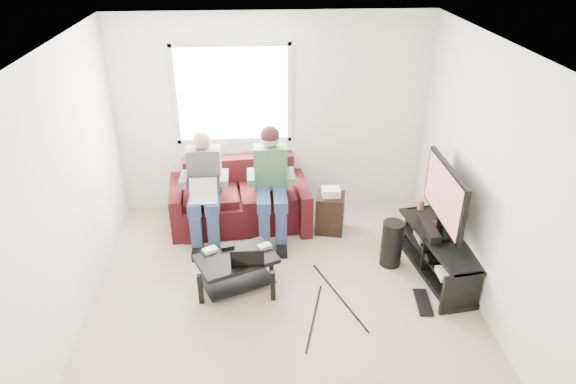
{
  "coord_description": "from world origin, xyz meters",
  "views": [
    {
      "loc": [
        -0.23,
        -4.03,
        3.54
      ],
      "look_at": [
        0.08,
        0.6,
        1.06
      ],
      "focal_mm": 32.0,
      "sensor_mm": 36.0,
      "label": 1
    }
  ],
  "objects_px": {
    "sofa": "(240,202)",
    "end_table": "(330,212)",
    "tv": "(445,196)",
    "subwoofer": "(392,244)",
    "coffee_table": "(237,266)",
    "tv_stand": "(439,256)"
  },
  "relations": [
    {
      "from": "tv_stand",
      "to": "subwoofer",
      "type": "xyz_separation_m",
      "value": [
        -0.49,
        0.19,
        0.07
      ]
    },
    {
      "from": "tv",
      "to": "subwoofer",
      "type": "relative_size",
      "value": 1.99
    },
    {
      "from": "tv",
      "to": "end_table",
      "type": "height_order",
      "value": "tv"
    },
    {
      "from": "tv_stand",
      "to": "end_table",
      "type": "bearing_deg",
      "value": 138.65
    },
    {
      "from": "tv_stand",
      "to": "tv",
      "type": "bearing_deg",
      "value": 91.47
    },
    {
      "from": "tv_stand",
      "to": "tv",
      "type": "distance_m",
      "value": 0.72
    },
    {
      "from": "subwoofer",
      "to": "tv_stand",
      "type": "bearing_deg",
      "value": -20.96
    },
    {
      "from": "sofa",
      "to": "subwoofer",
      "type": "height_order",
      "value": "sofa"
    },
    {
      "from": "tv_stand",
      "to": "subwoofer",
      "type": "bearing_deg",
      "value": 159.04
    },
    {
      "from": "tv_stand",
      "to": "end_table",
      "type": "xyz_separation_m",
      "value": [
        -1.09,
        0.96,
        0.06
      ]
    },
    {
      "from": "end_table",
      "to": "tv",
      "type": "bearing_deg",
      "value": -38.32
    },
    {
      "from": "sofa",
      "to": "tv_stand",
      "type": "height_order",
      "value": "sofa"
    },
    {
      "from": "tv",
      "to": "end_table",
      "type": "xyz_separation_m",
      "value": [
        -1.09,
        0.86,
        -0.65
      ]
    },
    {
      "from": "coffee_table",
      "to": "sofa",
      "type": "bearing_deg",
      "value": 89.5
    },
    {
      "from": "sofa",
      "to": "end_table",
      "type": "xyz_separation_m",
      "value": [
        1.14,
        -0.27,
        -0.04
      ]
    },
    {
      "from": "coffee_table",
      "to": "tv_stand",
      "type": "xyz_separation_m",
      "value": [
        2.24,
        0.14,
        -0.09
      ]
    },
    {
      "from": "coffee_table",
      "to": "tv_stand",
      "type": "relative_size",
      "value": 0.65
    },
    {
      "from": "sofa",
      "to": "tv",
      "type": "distance_m",
      "value": 2.57
    },
    {
      "from": "sofa",
      "to": "end_table",
      "type": "distance_m",
      "value": 1.17
    },
    {
      "from": "tv_stand",
      "to": "end_table",
      "type": "height_order",
      "value": "end_table"
    },
    {
      "from": "coffee_table",
      "to": "subwoofer",
      "type": "distance_m",
      "value": 1.78
    },
    {
      "from": "tv_stand",
      "to": "tv",
      "type": "height_order",
      "value": "tv"
    }
  ]
}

